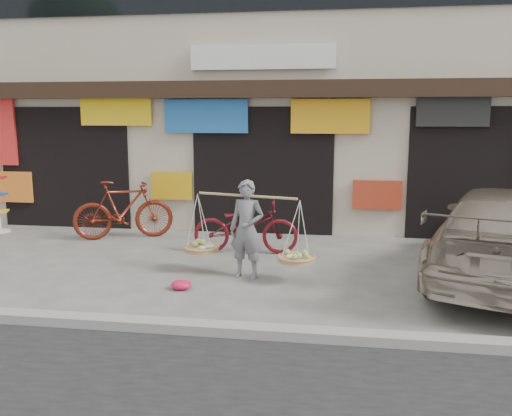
# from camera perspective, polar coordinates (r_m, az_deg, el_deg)

# --- Properties ---
(ground) EXTENTS (70.00, 70.00, 0.00)m
(ground) POSITION_cam_1_polar(r_m,az_deg,el_deg) (8.44, -2.65, -7.71)
(ground) COLOR slate
(ground) RESTS_ON ground
(kerb) EXTENTS (70.00, 0.25, 0.12)m
(kerb) POSITION_cam_1_polar(r_m,az_deg,el_deg) (6.59, -6.15, -12.39)
(kerb) COLOR gray
(kerb) RESTS_ON ground
(shophouse_block) EXTENTS (14.00, 6.32, 7.00)m
(shophouse_block) POSITION_cam_1_polar(r_m,az_deg,el_deg) (14.42, 2.38, 13.45)
(shophouse_block) COLOR #C0B29B
(shophouse_block) RESTS_ON ground
(street_vendor) EXTENTS (2.14, 0.95, 1.55)m
(street_vendor) POSITION_cam_1_polar(r_m,az_deg,el_deg) (8.46, -0.97, -2.69)
(street_vendor) COLOR slate
(street_vendor) RESTS_ON ground
(bike_1) EXTENTS (2.08, 1.32, 1.21)m
(bike_1) POSITION_cam_1_polar(r_m,az_deg,el_deg) (11.46, -13.79, -0.17)
(bike_1) COLOR maroon
(bike_1) RESTS_ON ground
(bike_2) EXTENTS (1.97, 0.80, 1.01)m
(bike_2) POSITION_cam_1_polar(r_m,az_deg,el_deg) (9.99, -1.10, -1.93)
(bike_2) COLOR #5F1017
(bike_2) RESTS_ON ground
(suv) EXTENTS (3.58, 5.35, 1.44)m
(suv) POSITION_cam_1_polar(r_m,az_deg,el_deg) (9.24, 25.09, -2.50)
(suv) COLOR #AD9F8C
(suv) RESTS_ON ground
(red_bag) EXTENTS (0.31, 0.25, 0.14)m
(red_bag) POSITION_cam_1_polar(r_m,az_deg,el_deg) (8.11, -7.87, -8.03)
(red_bag) COLOR #E31545
(red_bag) RESTS_ON ground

